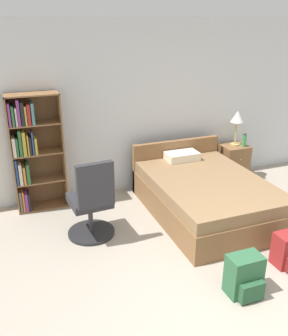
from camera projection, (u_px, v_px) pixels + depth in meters
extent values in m
plane|color=#A39989|center=(251.00, 325.00, 3.38)|extent=(14.00, 14.00, 0.00)
cube|color=silver|center=(132.00, 108.00, 5.69)|extent=(9.00, 0.06, 2.60)
cube|color=brown|center=(12.00, 156.00, 5.09)|extent=(0.02, 0.31, 1.66)
cube|color=brown|center=(63.00, 150.00, 5.31)|extent=(0.02, 0.31, 1.66)
cube|color=brown|center=(37.00, 150.00, 5.33)|extent=(0.71, 0.01, 1.66)
cube|color=brown|center=(44.00, 206.00, 5.51)|extent=(0.67, 0.30, 0.02)
cube|color=#665B51|center=(21.00, 200.00, 5.31)|extent=(0.03, 0.23, 0.31)
cube|color=orange|center=(23.00, 200.00, 5.30)|extent=(0.02, 0.17, 0.31)
cube|color=#7A387F|center=(26.00, 200.00, 5.34)|extent=(0.04, 0.23, 0.27)
cube|color=black|center=(29.00, 200.00, 5.36)|extent=(0.03, 0.22, 0.27)
cube|color=brown|center=(41.00, 180.00, 5.35)|extent=(0.67, 0.30, 0.02)
cube|color=navy|center=(17.00, 171.00, 5.14)|extent=(0.03, 0.20, 0.37)
cube|color=beige|center=(20.00, 173.00, 5.17)|extent=(0.04, 0.21, 0.30)
cube|color=orange|center=(24.00, 174.00, 5.19)|extent=(0.03, 0.20, 0.25)
cube|color=#2D6638|center=(28.00, 172.00, 5.22)|extent=(0.04, 0.25, 0.28)
cube|color=brown|center=(38.00, 152.00, 5.20)|extent=(0.67, 0.30, 0.02)
cube|color=beige|center=(14.00, 146.00, 5.00)|extent=(0.04, 0.20, 0.26)
cube|color=#2D6638|center=(17.00, 147.00, 5.01)|extent=(0.03, 0.19, 0.25)
cube|color=#2D6638|center=(20.00, 142.00, 5.02)|extent=(0.04, 0.22, 0.35)
cube|color=gold|center=(24.00, 143.00, 5.03)|extent=(0.04, 0.19, 0.33)
cube|color=gold|center=(28.00, 144.00, 5.06)|extent=(0.02, 0.21, 0.28)
cube|color=black|center=(30.00, 144.00, 5.09)|extent=(0.03, 0.24, 0.25)
cube|color=navy|center=(32.00, 142.00, 5.07)|extent=(0.02, 0.19, 0.32)
cube|color=gold|center=(36.00, 145.00, 5.10)|extent=(0.03, 0.19, 0.23)
cube|color=brown|center=(34.00, 123.00, 5.04)|extent=(0.67, 0.30, 0.02)
cube|color=#7A387F|center=(9.00, 114.00, 4.84)|extent=(0.03, 0.20, 0.30)
cube|color=#2D6638|center=(12.00, 115.00, 4.88)|extent=(0.03, 0.25, 0.26)
cube|color=beige|center=(16.00, 116.00, 4.87)|extent=(0.02, 0.20, 0.24)
cube|color=#7A387F|center=(18.00, 112.00, 4.87)|extent=(0.04, 0.20, 0.34)
cube|color=black|center=(22.00, 113.00, 4.89)|extent=(0.04, 0.19, 0.31)
cube|color=gold|center=(25.00, 115.00, 4.90)|extent=(0.02, 0.18, 0.25)
cube|color=maroon|center=(28.00, 114.00, 4.91)|extent=(0.04, 0.17, 0.27)
cube|color=teal|center=(32.00, 113.00, 4.96)|extent=(0.04, 0.25, 0.29)
cube|color=brown|center=(31.00, 94.00, 4.89)|extent=(0.71, 0.31, 0.02)
cube|color=brown|center=(206.00, 202.00, 5.23)|extent=(1.45, 2.08, 0.37)
cube|color=olive|center=(207.00, 184.00, 5.13)|extent=(1.43, 2.04, 0.17)
cube|color=brown|center=(176.00, 164.00, 6.02)|extent=(1.45, 0.08, 0.79)
cube|color=silver|center=(182.00, 156.00, 5.76)|extent=(0.50, 0.30, 0.12)
cylinder|color=#232326|center=(91.00, 232.00, 4.80)|extent=(0.60, 0.60, 0.04)
cylinder|color=#333338|center=(91.00, 218.00, 4.72)|extent=(0.06, 0.06, 0.39)
cube|color=#2D2D33|center=(90.00, 200.00, 4.63)|extent=(0.51, 0.51, 0.10)
cube|color=#2D2D33|center=(95.00, 185.00, 4.28)|extent=(0.44, 0.11, 0.54)
cube|color=brown|center=(233.00, 162.00, 6.36)|extent=(0.43, 0.39, 0.59)
sphere|color=tan|center=(241.00, 160.00, 6.14)|extent=(0.02, 0.02, 0.02)
cylinder|color=tan|center=(235.00, 144.00, 6.29)|extent=(0.16, 0.16, 0.02)
cylinder|color=tan|center=(236.00, 133.00, 6.21)|extent=(0.02, 0.02, 0.37)
cone|color=silver|center=(237.00, 116.00, 6.11)|extent=(0.21, 0.21, 0.19)
cylinder|color=#3F8C4C|center=(244.00, 141.00, 6.17)|extent=(0.07, 0.07, 0.20)
cylinder|color=#2D2D33|center=(245.00, 134.00, 6.12)|extent=(0.05, 0.05, 0.02)
cube|color=maroon|center=(288.00, 249.00, 4.15)|extent=(0.30, 0.22, 0.39)
cube|color=#2D603D|center=(244.00, 275.00, 3.71)|extent=(0.34, 0.22, 0.43)
cube|color=#275234|center=(252.00, 292.00, 3.62)|extent=(0.26, 0.08, 0.19)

